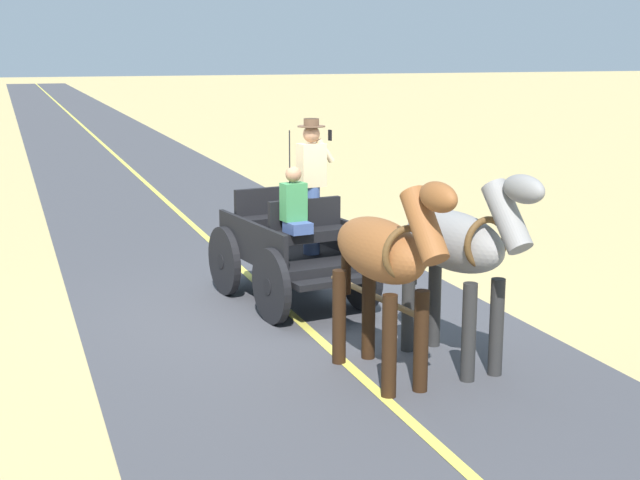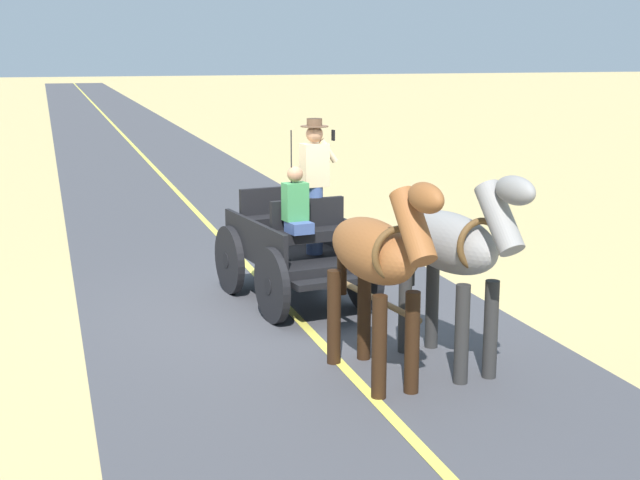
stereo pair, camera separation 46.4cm
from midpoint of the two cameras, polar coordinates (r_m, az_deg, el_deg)
ground_plane at (r=11.96m, az=-3.27°, el=-4.43°), size 200.00×200.00×0.00m
road_surface at (r=11.96m, az=-3.27°, el=-4.41°), size 5.34×160.00×0.01m
road_centre_stripe at (r=11.96m, az=-3.27°, el=-4.39°), size 0.12×160.00×0.00m
horse_drawn_carriage at (r=12.07m, az=-2.80°, el=-0.27°), size 1.76×4.51×2.50m
horse_near_side at (r=9.63m, az=7.44°, el=-0.44°), size 0.82×2.15×2.21m
horse_off_side at (r=9.13m, az=2.67°, el=-1.04°), size 0.72×2.14×2.21m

